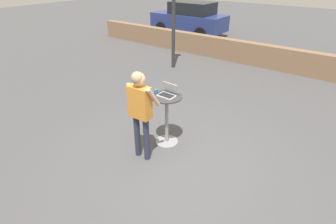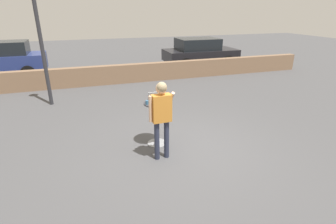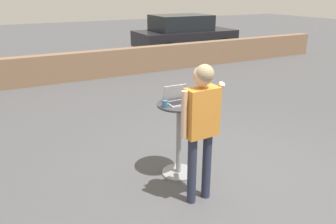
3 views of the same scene
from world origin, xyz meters
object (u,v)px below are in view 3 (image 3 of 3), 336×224
at_px(coffee_mug, 165,104).
at_px(standing_person, 201,118).
at_px(laptop, 177,99).
at_px(parked_car_near_street, 184,34).
at_px(cafe_table, 179,134).

xyz_separation_m(coffee_mug, standing_person, (0.15, -0.62, -0.00)).
xyz_separation_m(laptop, parked_car_near_street, (4.90, 8.20, -0.33)).
bearing_deg(cafe_table, coffee_mug, -171.67).
distance_m(cafe_table, coffee_mug, 0.53).
bearing_deg(cafe_table, standing_person, -97.11).
bearing_deg(laptop, standing_person, -96.65).
height_order(laptop, parked_car_near_street, parked_car_near_street).
relative_size(cafe_table, coffee_mug, 10.27).
xyz_separation_m(cafe_table, standing_person, (-0.08, -0.65, 0.48)).
bearing_deg(coffee_mug, parked_car_near_street, 58.24).
bearing_deg(laptop, cafe_table, -90.54).
xyz_separation_m(cafe_table, laptop, (0.00, 0.05, 0.49)).
bearing_deg(coffee_mug, cafe_table, 8.33).
relative_size(coffee_mug, parked_car_near_street, 0.03).
bearing_deg(parked_car_near_street, coffee_mug, -121.76).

